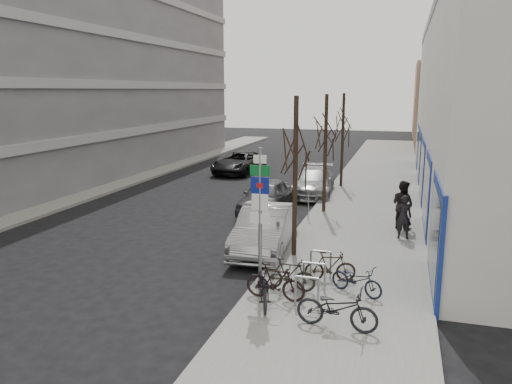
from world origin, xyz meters
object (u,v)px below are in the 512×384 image
Objects in this scene: bike_rack at (314,273)px; bike_mid_curb at (357,277)px; highway_sign_pole at (260,213)px; pedestrian_far at (403,204)px; tree_far at (343,118)px; parked_car_front at (265,229)px; lane_car at (239,162)px; parked_car_back at (313,182)px; bike_mid_inner at (289,274)px; bike_far_curb at (337,305)px; tree_near at (296,139)px; pedestrian_near at (403,217)px; meter_mid at (308,201)px; parked_car_mid at (266,196)px; bike_near_left at (265,282)px; tree_mid at (326,126)px; meter_back at (327,180)px; bike_far_inner at (330,266)px; bike_near_right at (275,282)px; meter_front at (278,236)px.

bike_mid_curb is (1.16, 0.12, -0.03)m from bike_rack.
pedestrian_far is (3.69, 8.00, -1.31)m from highway_sign_pole.
parked_car_front is (-1.20, -12.42, -3.30)m from tree_far.
lane_car is at bearing 107.09° from parked_car_front.
bike_rack is at bearing -83.23° from parked_car_back.
bike_mid_inner is 0.29× the size of lane_car.
tree_far reaches higher than bike_far_curb.
tree_near is 5.62m from pedestrian_near.
meter_mid is 3.98m from pedestrian_far.
parked_car_mid is (-4.81, 11.15, 0.03)m from bike_far_curb.
parked_car_back reaches higher than bike_near_left.
bike_near_left is 0.44× the size of parked_car_mid.
tree_near reaches higher than bike_near_left.
tree_mid is at bearing -76.71° from parked_car_back.
meter_back is at bearing 97.02° from bike_rack.
bike_mid_inner is (0.95, -13.55, -0.29)m from meter_back.
bike_far_inner is (1.97, -7.07, -0.30)m from meter_mid.
bike_mid_curb is at bearing -80.15° from bike_mid_inner.
parked_car_front reaches higher than bike_far_inner.
bike_near_right is at bearing -85.34° from tree_near.
tree_mid reaches higher than meter_front.
meter_mid reaches higher than bike_far_inner.
bike_near_left is (0.55, -14.62, -0.16)m from meter_back.
bike_mid_inner is (-1.86, -0.27, -0.01)m from bike_mid_curb.
bike_mid_curb is (2.26, 1.34, -0.12)m from bike_near_left.
bike_far_curb is at bearing -65.75° from parked_car_mid.
meter_mid is (-0.45, -8.00, -3.19)m from tree_far.
parked_car_mid is at bearing 113.72° from tree_near.
parked_car_mid reaches higher than meter_back.
bike_near_left is (-1.10, -1.22, 0.09)m from bike_rack.
bike_rack is 13.74m from parked_car_back.
bike_mid_inner reaches higher than bike_rack.
parked_car_back is at bearing 40.88° from bike_mid_curb.
highway_sign_pole is 2.13× the size of bike_near_left.
tree_near reaches higher than bike_far_curb.
bike_far_inner is (-0.58, 2.91, -0.13)m from bike_far_curb.
bike_far_curb is (-0.26, -2.20, 0.11)m from bike_mid_curb.
bike_near_left is at bearing 56.60° from pedestrian_near.
meter_back is 13.58m from bike_mid_curb.
lane_car reaches higher than bike_mid_inner.
bike_rack is 1.48× the size of bike_far_inner.
bike_near_left is at bearing -86.56° from meter_mid.
meter_front is 0.76× the size of pedestrian_near.
bike_mid_curb is at bearing 5.68° from bike_rack.
lane_car is (-4.75, 10.31, -0.03)m from parked_car_mid.
bike_far_curb reaches higher than bike_mid_curb.
highway_sign_pole reaches higher than bike_near_right.
bike_mid_curb is 0.79× the size of pedestrian_far.
tree_near is 6.40m from pedestrian_far.
bike_far_curb is at bearing 72.09° from pedestrian_near.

